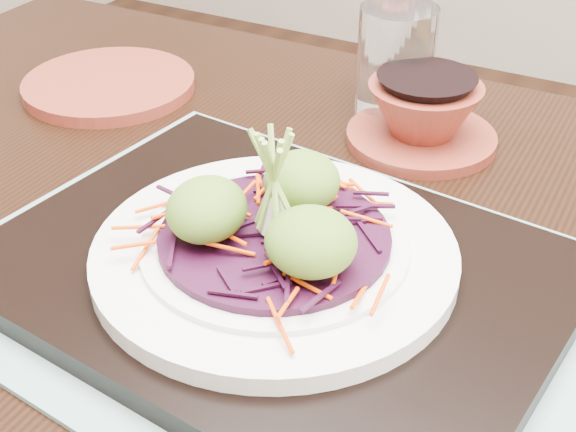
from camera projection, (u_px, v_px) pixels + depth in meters
The scene contains 11 objects.
dining_table at pixel (272, 331), 0.69m from camera, with size 1.15×0.77×0.72m.
placemat at pixel (275, 284), 0.59m from camera, with size 0.46×0.36×0.00m, color gray.
serving_tray at pixel (275, 272), 0.58m from camera, with size 0.40×0.30×0.02m, color black.
white_plate at pixel (275, 252), 0.57m from camera, with size 0.26×0.26×0.02m.
cabbage_bed at pixel (275, 237), 0.56m from camera, with size 0.16×0.16×0.01m, color #30091F.
carrot_julienne at pixel (274, 228), 0.56m from camera, with size 0.20×0.20×0.01m, color #E94304, non-canonical shape.
guacamole_scoops at pixel (274, 210), 0.55m from camera, with size 0.14×0.13×0.04m.
scallion_garnish at pixel (274, 185), 0.54m from camera, with size 0.06×0.06×0.09m, color #8EB548, non-canonical shape.
terracotta_side_plate at pixel (109, 85), 0.87m from camera, with size 0.18×0.18×0.01m, color maroon.
water_glass at pixel (396, 61), 0.80m from camera, with size 0.08×0.08×0.11m, color white.
terracotta_bowl_set at pixel (423, 117), 0.76m from camera, with size 0.15×0.15×0.06m.
Camera 1 is at (0.16, -0.55, 1.09)m, focal length 50.00 mm.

